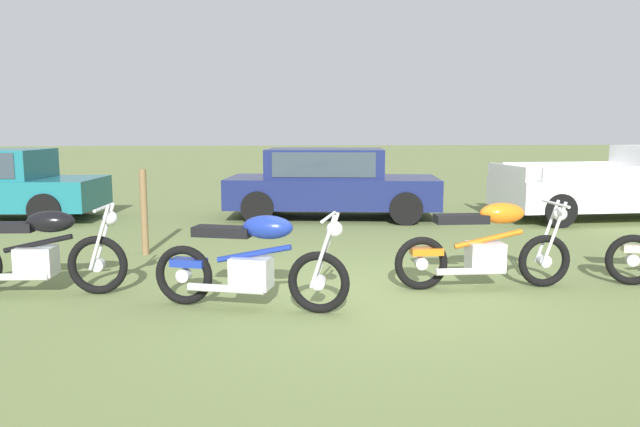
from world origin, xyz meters
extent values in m
plane|color=olive|center=(0.00, 0.00, 0.00)|extent=(120.00, 120.00, 0.00)
torus|color=black|center=(-3.04, 0.32, 0.33)|extent=(0.67, 0.13, 0.66)
cylinder|color=silver|center=(-3.04, 0.32, 0.33)|extent=(0.15, 0.11, 0.14)
cylinder|color=silver|center=(-2.97, 0.41, 0.66)|extent=(0.27, 0.05, 0.72)
cylinder|color=silver|center=(-2.98, 0.23, 0.66)|extent=(0.27, 0.05, 0.72)
cube|color=silver|center=(-3.71, 0.36, 0.38)|extent=(0.42, 0.32, 0.32)
cylinder|color=black|center=(-3.68, 0.36, 0.58)|extent=(0.76, 0.10, 0.22)
ellipsoid|color=black|center=(-3.53, 0.35, 0.82)|extent=(0.53, 0.29, 0.24)
cube|color=black|center=(-4.01, 0.38, 0.76)|extent=(0.61, 0.27, 0.10)
cylinder|color=silver|center=(-2.94, 0.32, 0.98)|extent=(0.07, 0.64, 0.03)
sphere|color=silver|center=(-2.88, 0.31, 0.86)|extent=(0.17, 0.17, 0.16)
cylinder|color=silver|center=(-3.94, 0.21, 0.24)|extent=(0.80, 0.13, 0.08)
torus|color=black|center=(-0.65, -0.61, 0.32)|extent=(0.63, 0.27, 0.63)
torus|color=black|center=(-2.03, -0.18, 0.32)|extent=(0.63, 0.27, 0.63)
cylinder|color=silver|center=(-0.65, -0.61, 0.32)|extent=(0.16, 0.14, 0.14)
cylinder|color=silver|center=(-2.03, -0.18, 0.32)|extent=(0.16, 0.14, 0.14)
cylinder|color=silver|center=(-0.57, -0.54, 0.65)|extent=(0.27, 0.11, 0.74)
cylinder|color=silver|center=(-0.62, -0.72, 0.65)|extent=(0.27, 0.11, 0.74)
cube|color=silver|center=(-1.32, -0.40, 0.38)|extent=(0.47, 0.41, 0.32)
cylinder|color=navy|center=(-1.29, -0.41, 0.58)|extent=(0.77, 0.29, 0.22)
ellipsoid|color=navy|center=(-1.15, -0.46, 0.86)|extent=(0.57, 0.40, 0.24)
cube|color=black|center=(-1.61, -0.31, 0.80)|extent=(0.64, 0.41, 0.10)
cube|color=navy|center=(-1.97, -0.20, 0.46)|extent=(0.40, 0.28, 0.08)
cylinder|color=silver|center=(-0.55, -0.64, 0.98)|extent=(0.22, 0.62, 0.03)
sphere|color=silver|center=(-0.50, -0.66, 0.86)|extent=(0.20, 0.20, 0.16)
cylinder|color=silver|center=(-1.58, -0.49, 0.24)|extent=(0.79, 0.31, 0.08)
torus|color=black|center=(2.07, 0.16, 0.31)|extent=(0.62, 0.09, 0.62)
torus|color=black|center=(0.60, 0.17, 0.31)|extent=(0.62, 0.09, 0.62)
cylinder|color=silver|center=(2.07, 0.16, 0.31)|extent=(0.14, 0.10, 0.14)
cylinder|color=silver|center=(0.60, 0.17, 0.31)|extent=(0.14, 0.10, 0.14)
cylinder|color=silver|center=(2.13, 0.25, 0.64)|extent=(0.27, 0.04, 0.74)
cylinder|color=silver|center=(2.13, 0.07, 0.64)|extent=(0.27, 0.04, 0.74)
cube|color=silver|center=(1.35, 0.17, 0.38)|extent=(0.40, 0.30, 0.32)
cylinder|color=orange|center=(1.38, 0.17, 0.58)|extent=(0.80, 0.07, 0.23)
ellipsoid|color=orange|center=(1.53, 0.16, 0.88)|extent=(0.52, 0.26, 0.24)
cube|color=black|center=(1.05, 0.17, 0.82)|extent=(0.60, 0.24, 0.10)
cube|color=orange|center=(0.66, 0.17, 0.45)|extent=(0.36, 0.18, 0.08)
cylinder|color=silver|center=(2.17, 0.16, 0.98)|extent=(0.04, 0.64, 0.03)
sphere|color=silver|center=(2.23, 0.16, 0.86)|extent=(0.16, 0.16, 0.16)
cylinder|color=silver|center=(1.13, 0.01, 0.24)|extent=(0.80, 0.09, 0.08)
torus|color=black|center=(3.14, 0.14, 0.30)|extent=(0.61, 0.27, 0.61)
cylinder|color=silver|center=(3.14, 0.14, 0.30)|extent=(0.16, 0.14, 0.14)
cube|color=beige|center=(3.20, 0.13, 0.44)|extent=(0.40, 0.28, 0.08)
cylinder|color=black|center=(-5.15, 6.94, 0.32)|extent=(0.65, 0.26, 0.64)
cylinder|color=black|center=(-5.27, 5.23, 0.32)|extent=(0.65, 0.26, 0.64)
cube|color=#161E4C|center=(0.23, 5.88, 0.55)|extent=(4.48, 2.40, 0.60)
cube|color=#161E4C|center=(0.09, 5.90, 1.13)|extent=(2.55, 1.95, 0.60)
cube|color=#2D3842|center=(0.09, 5.90, 1.15)|extent=(2.21, 1.93, 0.48)
cylinder|color=black|center=(1.77, 6.51, 0.32)|extent=(0.66, 0.31, 0.64)
cylinder|color=black|center=(1.53, 4.84, 0.32)|extent=(0.66, 0.31, 0.64)
cylinder|color=black|center=(-1.06, 6.92, 0.32)|extent=(0.66, 0.31, 0.64)
cylinder|color=black|center=(-1.30, 5.25, 0.32)|extent=(0.66, 0.31, 0.64)
cube|color=silver|center=(6.23, 5.21, 0.55)|extent=(5.38, 2.03, 0.60)
cube|color=silver|center=(5.18, 6.00, 0.99)|extent=(2.65, 0.21, 0.28)
cube|color=silver|center=(5.26, 4.32, 0.99)|extent=(2.65, 0.21, 0.28)
cube|color=silver|center=(3.62, 5.08, 0.99)|extent=(0.16, 1.69, 0.28)
cylinder|color=black|center=(4.24, 5.95, 0.32)|extent=(0.65, 0.25, 0.64)
cylinder|color=black|center=(4.32, 4.28, 0.32)|extent=(0.65, 0.25, 0.64)
cylinder|color=brown|center=(-2.93, 2.47, 0.63)|extent=(0.10, 0.10, 1.26)
camera|label=1|loc=(-1.19, -6.49, 1.84)|focal=34.07mm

